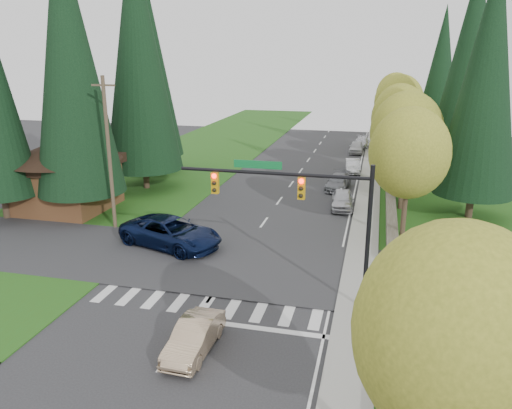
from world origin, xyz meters
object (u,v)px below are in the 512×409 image
at_px(parked_car_a, 343,200).
at_px(parked_car_d, 356,147).
at_px(parked_car_b, 338,182).
at_px(parked_car_c, 353,166).
at_px(sedan_champagne, 194,337).
at_px(suv_navy, 171,233).
at_px(parked_car_e, 362,142).

bearing_deg(parked_car_a, parked_car_d, 86.65).
distance_m(parked_car_b, parked_car_c, 6.81).
xyz_separation_m(sedan_champagne, suv_navy, (-5.31, 10.21, 0.26)).
distance_m(parked_car_a, parked_car_d, 22.71).
height_order(suv_navy, parked_car_e, suv_navy).
height_order(parked_car_a, parked_car_c, parked_car_a).
bearing_deg(sedan_champagne, parked_car_e, 86.04).
xyz_separation_m(parked_car_a, parked_car_c, (0.06, 12.33, -0.05)).
bearing_deg(parked_car_a, parked_car_b, 94.47).
bearing_deg(parked_car_a, sedan_champagne, -105.12).
distance_m(parked_car_a, parked_car_c, 12.33).
bearing_deg(parked_car_b, sedan_champagne, -92.75).
height_order(suv_navy, parked_car_c, suv_navy).
relative_size(suv_navy, parked_car_d, 1.62).
bearing_deg(parked_car_b, parked_car_e, 91.40).
height_order(parked_car_d, parked_car_e, parked_car_d).
distance_m(suv_navy, parked_car_c, 24.66).
distance_m(sedan_champagne, parked_car_c, 33.22).
bearing_deg(parked_car_a, parked_car_e, 85.50).
bearing_deg(parked_car_d, parked_car_a, -89.43).
bearing_deg(sedan_champagne, suv_navy, 119.06).
relative_size(parked_car_a, parked_car_b, 0.93).
xyz_separation_m(suv_navy, parked_car_a, (9.49, 10.41, -0.21)).
bearing_deg(parked_car_e, parked_car_c, -92.74).
relative_size(parked_car_c, parked_car_d, 0.98).
bearing_deg(parked_car_b, parked_car_a, -77.25).
height_order(sedan_champagne, parked_car_e, parked_car_e).
bearing_deg(sedan_champagne, parked_car_c, 84.24).
height_order(parked_car_b, parked_car_e, parked_car_e).
relative_size(sedan_champagne, parked_car_c, 0.99).
bearing_deg(parked_car_e, parked_car_d, -98.86).
xyz_separation_m(parked_car_c, parked_car_d, (-0.18, 10.38, 0.04)).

